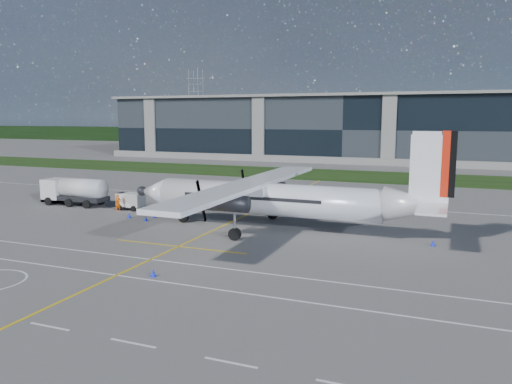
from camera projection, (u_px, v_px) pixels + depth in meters
ground at (304, 179)px, 83.76m from camera, size 400.00×400.00×0.00m
grass_strip at (316, 174)px, 91.10m from camera, size 400.00×18.00×0.04m
terminal_building at (351, 129)px, 119.36m from camera, size 120.00×20.00×15.00m
tree_line at (384, 138)px, 175.12m from camera, size 400.00×6.00×6.00m
pylon_west at (196, 106)px, 211.86m from camera, size 9.00×4.60×30.00m
yellow_taxiway_centerline at (253, 212)px, 55.12m from camera, size 0.20×70.00×0.01m
white_lane_line at (81, 270)px, 34.18m from camera, size 90.00×0.15×0.01m
turboprop_aircraft at (278, 181)px, 45.37m from camera, size 29.99×31.10×9.33m
fuel_tanker_truck at (71, 191)px, 59.28m from camera, size 8.64×2.81×3.24m
baggage_tug at (131, 201)px, 56.41m from camera, size 3.11×1.87×1.87m
ground_crew_person at (118, 202)px, 55.32m from camera, size 0.83×1.00×2.15m
safety_cone_portwing at (153, 273)px, 32.82m from camera, size 0.36×0.36×0.50m
safety_cone_nose_port at (146, 218)px, 50.31m from camera, size 0.36×0.36×0.50m
safety_cone_stbdwing at (297, 201)px, 60.98m from camera, size 0.36×0.36×0.50m
safety_cone_nose_stbd at (155, 215)px, 51.96m from camera, size 0.36×0.36×0.50m
safety_cone_fwd at (129, 215)px, 51.93m from camera, size 0.36×0.36×0.50m
safety_cone_tail at (433, 243)px, 40.59m from camera, size 0.36×0.36×0.50m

